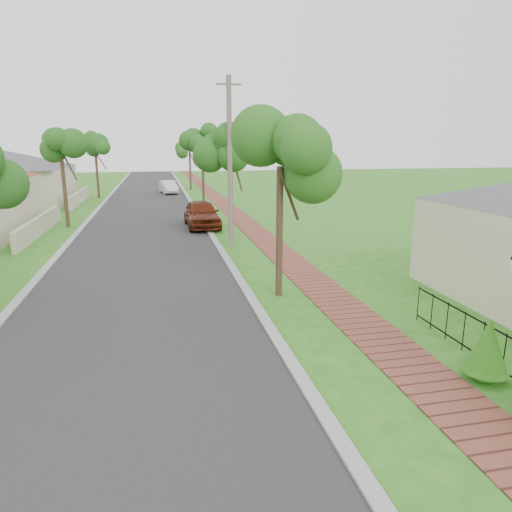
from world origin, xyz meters
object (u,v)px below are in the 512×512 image
object	(u,v)px
parked_car_white	(169,187)
utility_pole	(230,163)
parked_car_red	(202,214)
near_tree	(280,164)

from	to	relation	value
parked_car_white	utility_pole	world-z (taller)	utility_pole
parked_car_red	parked_car_white	xyz separation A→B (m)	(-1.40, 20.05, -0.16)
parked_car_white	utility_pole	distance (m)	25.77
utility_pole	parked_car_white	bearing A→B (deg)	95.15
near_tree	utility_pole	world-z (taller)	utility_pole
parked_car_red	utility_pole	bearing A→B (deg)	-82.00
parked_car_red	utility_pole	size ratio (longest dim) A/B	0.60
parked_car_white	utility_pole	bearing A→B (deg)	-93.41
parked_car_red	near_tree	size ratio (longest dim) A/B	0.88
near_tree	parked_car_red	bearing A→B (deg)	95.32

